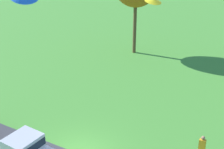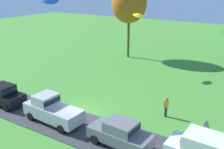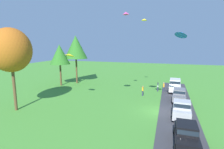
# 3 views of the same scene
# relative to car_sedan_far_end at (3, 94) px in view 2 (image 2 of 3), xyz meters

# --- Properties ---
(ground_plane) EXTENTS (120.00, 120.00, 0.00)m
(ground_plane) POSITION_rel_car_sedan_far_end_xyz_m (7.07, 2.45, -1.04)
(ground_plane) COLOR #478E33
(pavement_strip) EXTENTS (36.00, 4.40, 0.06)m
(pavement_strip) POSITION_rel_car_sedan_far_end_xyz_m (7.07, 0.37, -1.01)
(pavement_strip) COLOR #38383D
(pavement_strip) RESTS_ON ground
(car_sedan_far_end) EXTENTS (4.41, 1.97, 1.84)m
(car_sedan_far_end) POSITION_rel_car_sedan_far_end_xyz_m (0.00, 0.00, 0.00)
(car_sedan_far_end) COLOR black
(car_sedan_far_end) RESTS_ON ground
(car_pickup_mid_row) EXTENTS (5.09, 2.26, 2.14)m
(car_pickup_mid_row) POSITION_rel_car_sedan_far_end_xyz_m (6.03, -0.01, 0.07)
(car_pickup_mid_row) COLOR #B7B7BC
(car_pickup_mid_row) RESTS_ON ground
(car_sedan_by_flagpole) EXTENTS (4.51, 2.19, 1.84)m
(car_sedan_by_flagpole) POSITION_rel_car_sedan_far_end_xyz_m (12.35, -0.08, 0.00)
(car_sedan_by_flagpole) COLOR slate
(car_sedan_by_flagpole) RESTS_ON ground
(person_on_lawn) EXTENTS (0.36, 0.24, 1.71)m
(person_on_lawn) POSITION_rel_car_sedan_far_end_xyz_m (13.44, 5.54, -0.16)
(person_on_lawn) COLOR #2D334C
(person_on_lawn) RESTS_ON ground
(person_watching_sky) EXTENTS (0.36, 0.24, 1.71)m
(person_watching_sky) POSITION_rel_car_sedan_far_end_xyz_m (17.24, 2.29, -0.16)
(person_watching_sky) COLOR #2D334C
(person_watching_sky) RESTS_ON ground
(person_beside_suv) EXTENTS (0.36, 0.24, 1.71)m
(person_beside_suv) POSITION_rel_car_sedan_far_end_xyz_m (17.11, 3.32, -0.16)
(person_beside_suv) COLOR #2D334C
(person_beside_suv) RESTS_ON ground
(tree_right_of_center) EXTENTS (4.98, 4.98, 10.50)m
(tree_right_of_center) POSITION_rel_car_sedan_far_end_xyz_m (1.93, 20.35, 6.70)
(tree_right_of_center) COLOR brown
(tree_right_of_center) RESTS_ON ground
(kite_delta_over_trees) EXTENTS (1.90, 1.89, 0.62)m
(kite_delta_over_trees) POSITION_rel_car_sedan_far_end_xyz_m (6.26, 14.73, 6.01)
(kite_delta_over_trees) COLOR yellow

